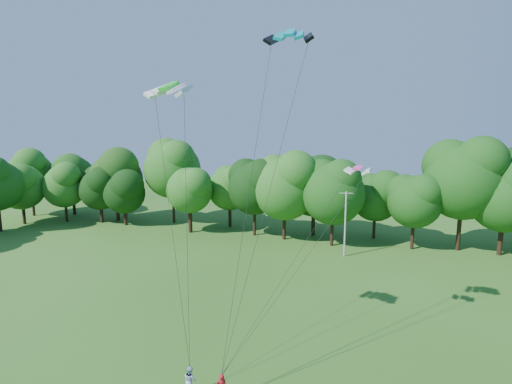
% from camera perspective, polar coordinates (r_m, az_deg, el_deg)
% --- Properties ---
extents(utility_pole, '(1.46, 0.42, 7.40)m').
position_cam_1_polar(utility_pole, '(45.57, 12.63, -4.36)').
color(utility_pole, '#ABABA2').
rests_on(utility_pole, ground).
extents(kite_flyer_right, '(0.95, 0.90, 1.55)m').
position_cam_1_polar(kite_flyer_right, '(24.20, -9.38, -24.95)').
color(kite_flyer_right, '#AEC6F1').
rests_on(kite_flyer_right, ground).
extents(kite_teal, '(2.68, 1.25, 0.66)m').
position_cam_1_polar(kite_teal, '(23.87, 4.86, 21.72)').
color(kite_teal, '#0594A8').
rests_on(kite_teal, ground).
extents(kite_green, '(2.99, 1.82, 0.64)m').
position_cam_1_polar(kite_green, '(24.01, -12.34, 14.56)').
color(kite_green, green).
rests_on(kite_green, ground).
extents(kite_pink, '(1.79, 1.09, 0.25)m').
position_cam_1_polar(kite_pink, '(26.69, 14.38, 3.35)').
color(kite_pink, '#F243AF').
rests_on(kite_pink, ground).
extents(tree_back_west, '(8.92, 8.92, 12.97)m').
position_cam_1_polar(tree_back_west, '(64.78, -19.45, 3.14)').
color(tree_back_west, '#332114').
rests_on(tree_back_west, ground).
extents(tree_back_center, '(8.70, 8.70, 12.65)m').
position_cam_1_polar(tree_back_center, '(53.21, 8.31, 2.15)').
color(tree_back_center, black).
rests_on(tree_back_center, ground).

